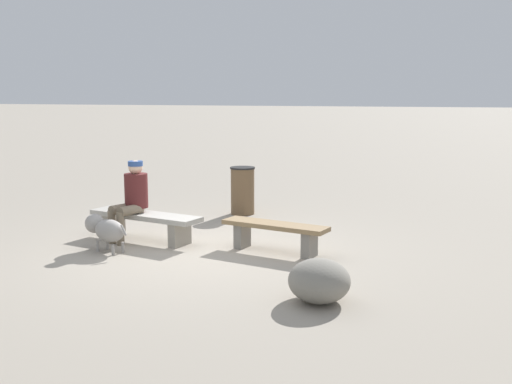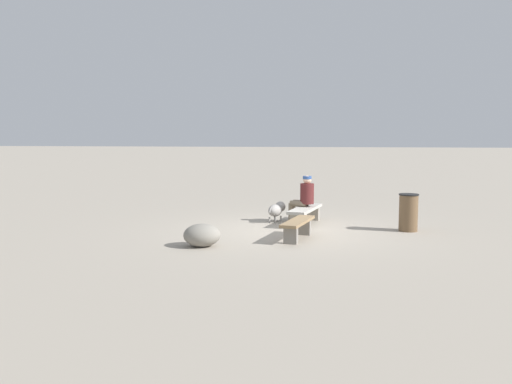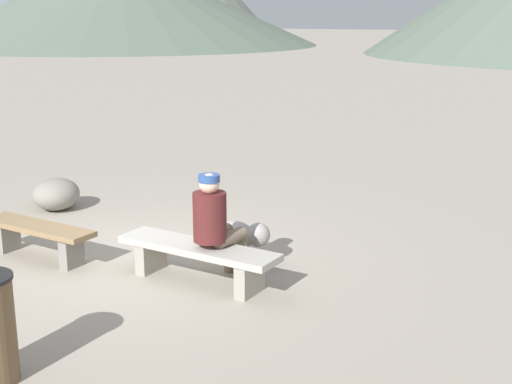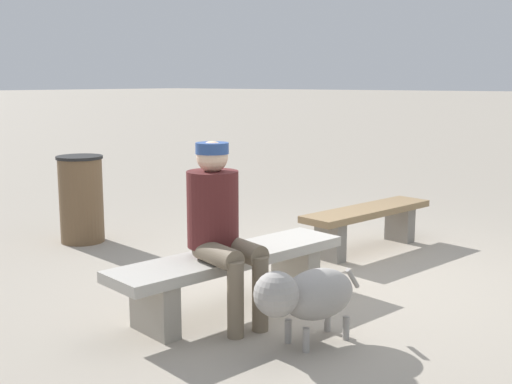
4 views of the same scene
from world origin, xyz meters
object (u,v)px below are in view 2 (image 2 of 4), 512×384
(trash_bin, at_px, (408,212))
(seated_person, at_px, (304,195))
(dog, at_px, (277,209))
(bench_left, at_px, (298,225))
(bench_right, at_px, (305,212))
(boulder, at_px, (202,235))

(trash_bin, bearing_deg, seated_person, 72.43)
(seated_person, height_order, dog, seated_person)
(bench_left, relative_size, seated_person, 1.31)
(bench_left, xyz_separation_m, trash_bin, (1.48, -2.51, 0.14))
(bench_right, relative_size, seated_person, 1.57)
(trash_bin, height_order, boulder, trash_bin)
(trash_bin, bearing_deg, bench_right, 76.03)
(dog, height_order, trash_bin, trash_bin)
(dog, distance_m, boulder, 3.62)
(bench_right, bearing_deg, trash_bin, -93.88)
(seated_person, distance_m, trash_bin, 2.71)
(bench_right, xyz_separation_m, dog, (0.20, 0.78, 0.02))
(dog, bearing_deg, bench_left, -144.24)
(dog, bearing_deg, boulder, 179.59)
(bench_left, distance_m, boulder, 2.19)
(seated_person, xyz_separation_m, dog, (0.02, 0.73, -0.39))
(bench_right, xyz_separation_m, seated_person, (0.19, 0.05, 0.41))
(trash_bin, bearing_deg, bench_left, 120.64)
(bench_right, xyz_separation_m, trash_bin, (-0.63, -2.52, 0.14))
(bench_left, bearing_deg, bench_right, 10.51)
(bench_right, distance_m, dog, 0.80)
(dog, bearing_deg, bench_right, -87.74)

